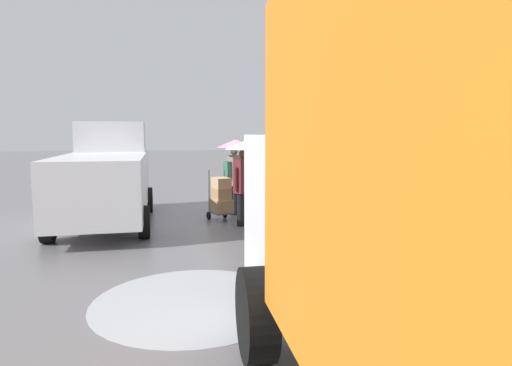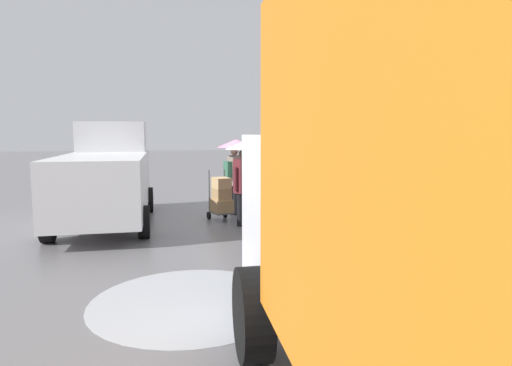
# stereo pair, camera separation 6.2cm
# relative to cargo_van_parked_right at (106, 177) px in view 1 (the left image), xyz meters

# --- Properties ---
(ground_plane) EXTENTS (90.00, 90.00, 0.00)m
(ground_plane) POSITION_rel_cargo_van_parked_right_xyz_m (-3.68, -0.04, -1.18)
(ground_plane) COLOR slate
(slush_patch_near_cluster) EXTENTS (2.76, 2.76, 0.01)m
(slush_patch_near_cluster) POSITION_rel_cargo_van_parked_right_xyz_m (-1.93, 5.70, -1.18)
(slush_patch_near_cluster) COLOR #ADAFB5
(slush_patch_near_cluster) RESTS_ON ground
(slush_patch_under_van) EXTENTS (1.29, 1.29, 0.01)m
(slush_patch_under_van) POSITION_rel_cargo_van_parked_right_xyz_m (-3.61, 6.38, -1.18)
(slush_patch_under_van) COLOR silver
(slush_patch_under_van) RESTS_ON ground
(cargo_van_parked_right) EXTENTS (2.31, 5.39, 2.60)m
(cargo_van_parked_right) POSITION_rel_cargo_van_parked_right_xyz_m (0.00, 0.00, 0.00)
(cargo_van_parked_right) COLOR white
(cargo_van_parked_right) RESTS_ON ground
(shopping_cart_vendor) EXTENTS (0.78, 0.95, 1.04)m
(shopping_cart_vendor) POSITION_rel_cargo_van_parked_right_xyz_m (-4.04, 0.10, -0.61)
(shopping_cart_vendor) COLOR #B2B2B7
(shopping_cart_vendor) RESTS_ON ground
(hand_dolly_boxes) EXTENTS (0.70, 0.83, 1.32)m
(hand_dolly_boxes) POSITION_rel_cargo_van_parked_right_xyz_m (-2.90, 0.22, -0.56)
(hand_dolly_boxes) COLOR #515156
(hand_dolly_boxes) RESTS_ON ground
(pedestrian_pink_side) EXTENTS (1.04, 1.04, 2.15)m
(pedestrian_pink_side) POSITION_rel_cargo_van_parked_right_xyz_m (-3.36, -0.56, 0.39)
(pedestrian_pink_side) COLOR black
(pedestrian_pink_side) RESTS_ON ground
(pedestrian_black_side) EXTENTS (1.04, 1.04, 2.15)m
(pedestrian_black_side) POSITION_rel_cargo_van_parked_right_xyz_m (-5.30, -0.62, 0.41)
(pedestrian_black_side) COLOR black
(pedestrian_black_side) RESTS_ON ground
(pedestrian_white_side) EXTENTS (1.04, 1.04, 2.15)m
(pedestrian_white_side) POSITION_rel_cargo_van_parked_right_xyz_m (-3.42, 0.92, 0.41)
(pedestrian_white_side) COLOR black
(pedestrian_white_side) RESTS_ON ground
(bare_tree_near) EXTENTS (1.30, 1.30, 3.80)m
(bare_tree_near) POSITION_rel_cargo_van_parked_right_xyz_m (-6.25, 5.91, 0.75)
(bare_tree_near) COLOR #423323
(bare_tree_near) RESTS_ON ground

